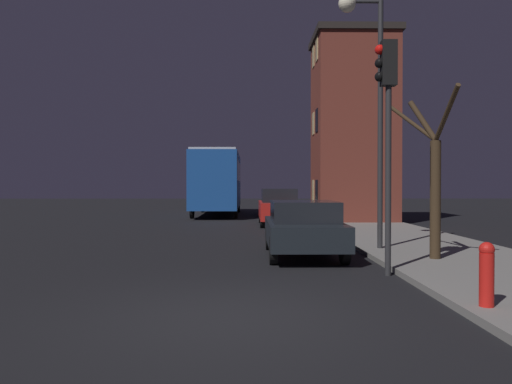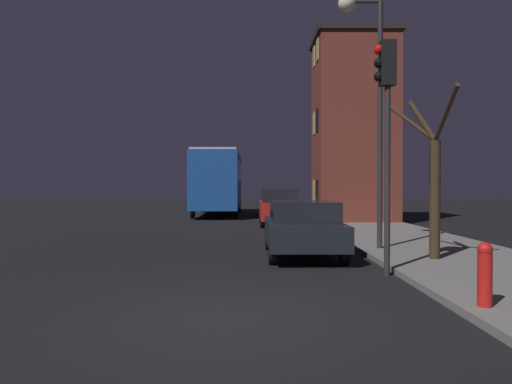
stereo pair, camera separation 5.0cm
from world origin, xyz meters
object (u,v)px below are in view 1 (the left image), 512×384
Objects in this scene: streetlamp at (365,68)px; bus at (218,178)px; traffic_light at (387,108)px; car_far_lane at (277,202)px; car_near_lane at (303,227)px; fire_hydrant at (487,273)px; car_mid_lane at (278,207)px; bare_tree at (433,180)px.

streetlamp reaches higher than bus.
streetlamp is 1.44× the size of traffic_light.
car_near_lane is at bearing -90.88° from car_far_lane.
fire_hydrant is at bearing -79.58° from traffic_light.
car_near_lane is 6.08m from fire_hydrant.
traffic_light reaches higher than bus.
car_mid_lane is (-1.81, 9.12, -4.13)m from streetlamp.
bus reaches higher than fire_hydrant.
streetlamp reaches higher than car_far_lane.
streetlamp is at bearing -78.77° from car_mid_lane.
traffic_light reaches higher than car_mid_lane.
streetlamp is 1.53× the size of car_mid_lane.
bus is at bearing 103.07° from traffic_light.
car_near_lane is at bearing 108.75° from fire_hydrant.
traffic_light is 2.53m from bare_tree.
bare_tree is 0.93× the size of car_far_lane.
traffic_light is 4.16m from fire_hydrant.
fire_hydrant is at bearing -77.28° from bus.
streetlamp is 17.14m from car_far_lane.
streetlamp is 1.67× the size of car_near_lane.
bus is 2.33× the size of car_near_lane.
fire_hydrant is (1.69, -23.04, -0.20)m from car_far_lane.
streetlamp is at bearing -73.30° from bus.
car_near_lane is (3.32, -17.60, -1.49)m from bus.
bare_tree is 3.34m from car_near_lane.
fire_hydrant is (0.56, -3.06, -2.76)m from traffic_light.
bare_tree reaches higher than car_mid_lane.
car_mid_lane reaches higher than car_far_lane.
bus is 3.88m from car_far_lane.
car_far_lane is at bearing 93.22° from traffic_light.
bare_tree is at bearing 44.69° from traffic_light.
traffic_light is 0.50× the size of bus.
streetlamp is 7.82m from fire_hydrant.
bare_tree is 4.18× the size of fire_hydrant.
car_mid_lane is (-1.46, 12.53, -2.51)m from traffic_light.
car_near_lane is (-1.39, 2.69, -2.61)m from traffic_light.
traffic_light is 1.16× the size of car_near_lane.
traffic_light is 4.00m from car_near_lane.
traffic_light reaches higher than car_near_lane.
bare_tree is 19.81m from bus.
bus is at bearing 102.72° from fire_hydrant.
bare_tree is (1.49, 1.47, -1.42)m from traffic_light.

